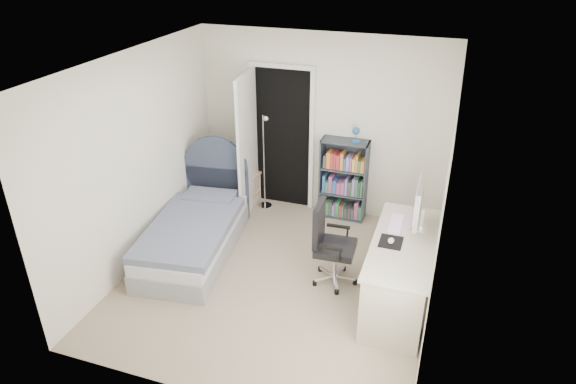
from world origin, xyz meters
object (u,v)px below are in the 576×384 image
(floor_lamp, at_px, (265,171))
(office_chair, at_px, (329,240))
(desk, at_px, (401,269))
(bed, at_px, (196,231))
(bookcase, at_px, (344,182))
(nightstand, at_px, (246,180))

(floor_lamp, xyz_separation_m, office_chair, (1.29, -1.41, -0.03))
(desk, bearing_deg, bed, 175.24)
(bed, height_order, office_chair, bed)
(bookcase, bearing_deg, nightstand, -178.37)
(nightstand, xyz_separation_m, office_chair, (1.63, -1.47, 0.19))
(bed, relative_size, bookcase, 1.51)
(bed, relative_size, floor_lamp, 1.45)
(nightstand, bearing_deg, bed, -93.79)
(office_chair, bearing_deg, floor_lamp, 132.59)
(bed, relative_size, desk, 1.29)
(nightstand, relative_size, office_chair, 0.55)
(floor_lamp, distance_m, desk, 2.62)
(nightstand, relative_size, bookcase, 0.40)
(bookcase, bearing_deg, office_chair, -83.28)
(bed, xyz_separation_m, floor_lamp, (0.43, 1.32, 0.30))
(floor_lamp, relative_size, desk, 0.89)
(nightstand, height_order, floor_lamp, floor_lamp)
(nightstand, distance_m, floor_lamp, 0.41)
(nightstand, height_order, desk, desk)
(bed, distance_m, bookcase, 2.12)
(bookcase, distance_m, office_chair, 1.52)
(bed, xyz_separation_m, desk, (2.55, -0.21, 0.15))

